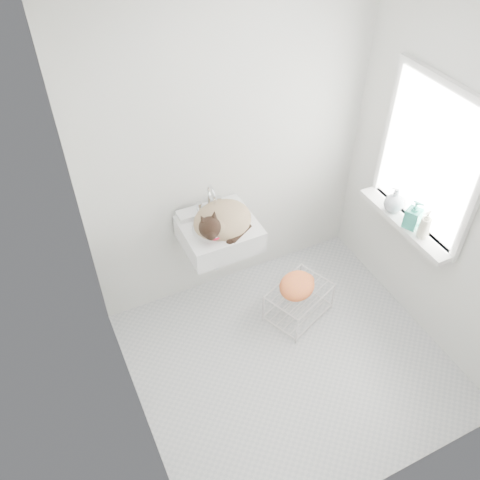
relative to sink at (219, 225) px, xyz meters
name	(u,v)px	position (x,y,z in m)	size (l,w,h in m)	color
floor	(289,361)	(0.22, -0.74, -0.85)	(2.20, 2.00, 0.02)	#A8ABAF
ceiling	(329,13)	(0.22, -0.74, 1.65)	(2.20, 2.00, 0.02)	white
back_wall	(231,152)	(0.22, 0.26, 0.40)	(2.20, 0.02, 2.50)	silver
right_wall	(450,187)	(1.32, -0.74, 0.40)	(0.02, 2.00, 2.50)	silver
left_wall	(118,300)	(-0.88, -0.74, 0.40)	(0.02, 2.00, 2.50)	silver
window_glass	(431,159)	(1.30, -0.54, 0.50)	(0.01, 0.80, 1.00)	white
window_frame	(429,160)	(1.29, -0.54, 0.50)	(0.04, 0.90, 1.10)	white
windowsill	(405,223)	(1.23, -0.54, -0.02)	(0.16, 0.88, 0.04)	white
sink	(219,225)	(0.00, 0.00, 0.00)	(0.54, 0.47, 0.21)	white
faucet	(208,195)	(0.00, 0.18, 0.14)	(0.20, 0.14, 0.20)	silver
cat	(222,221)	(0.01, -0.02, 0.04)	(0.50, 0.45, 0.29)	tan
wire_rack	(299,301)	(0.50, -0.37, -0.70)	(0.47, 0.33, 0.28)	silver
towel	(297,289)	(0.47, -0.37, -0.54)	(0.31, 0.22, 0.13)	#FBA618
bottle_a	(421,236)	(1.22, -0.73, 0.00)	(0.07, 0.07, 0.19)	#EBE5C8
bottle_b	(410,226)	(1.22, -0.61, 0.00)	(0.10, 0.10, 0.22)	teal
bottle_c	(392,210)	(1.22, -0.40, 0.00)	(0.15, 0.15, 0.19)	silver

